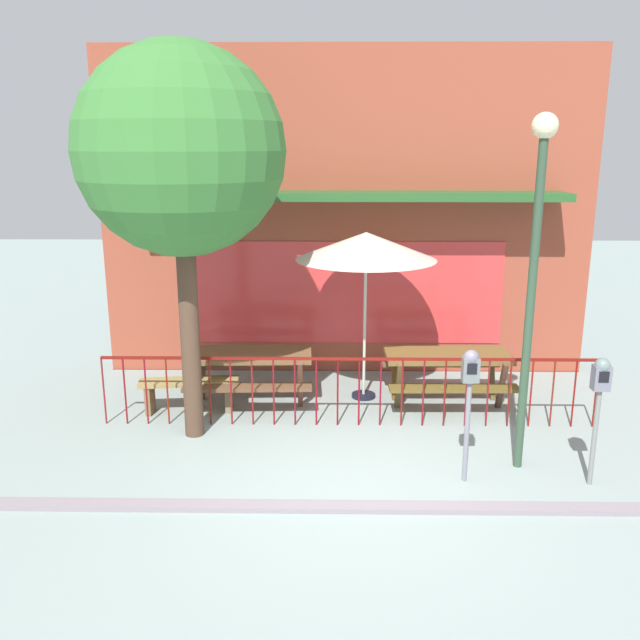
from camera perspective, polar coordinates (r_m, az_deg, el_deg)
ground at (r=7.74m, az=2.71°, el=-14.02°), size 40.00×40.00×0.00m
pub_storefront at (r=11.07m, az=2.22°, el=8.90°), size 7.91×1.28×5.21m
patio_fence_front at (r=9.04m, az=2.44°, el=-5.05°), size 6.67×0.04×0.97m
picnic_table_left at (r=9.88m, az=-5.98°, el=-3.69°), size 1.85×1.43×0.79m
picnic_table_right at (r=9.97m, az=10.76°, el=-3.70°), size 1.83×1.39×0.79m
patio_umbrella at (r=9.68m, az=3.94°, el=6.24°), size 2.04×2.04×2.51m
patio_bench at (r=9.77m, az=-11.06°, el=-5.71°), size 1.43×0.47×0.48m
parking_meter_near at (r=7.93m, az=22.71°, el=-5.33°), size 0.18×0.17×1.50m
parking_meter_far at (r=7.56m, az=12.63°, el=-5.08°), size 0.18×0.17×1.56m
street_tree at (r=8.37m, az=-11.77°, el=13.76°), size 2.52×2.52×4.91m
street_lamp at (r=7.74m, az=17.82°, el=5.95°), size 0.28×0.28×4.05m
curb_edge at (r=7.33m, az=2.83°, el=-15.78°), size 11.08×0.20×0.11m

